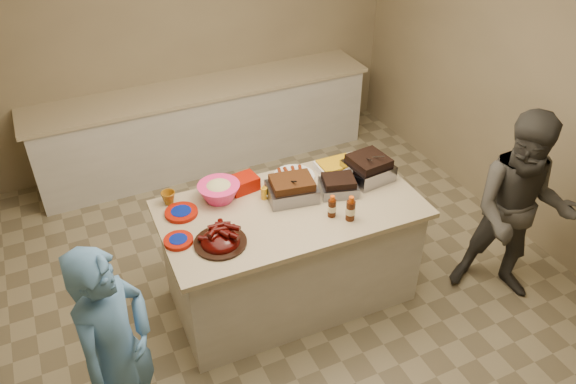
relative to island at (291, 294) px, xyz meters
name	(u,v)px	position (x,y,z in m)	size (l,w,h in m)	color
room	(294,289)	(0.05, 0.04, 0.00)	(4.50, 5.00, 2.70)	#90805F
back_counter	(206,126)	(0.05, 2.24, 0.45)	(3.60, 0.64, 0.90)	beige
island	(291,294)	(0.00, 0.00, 0.00)	(1.90, 1.00, 0.90)	beige
rib_platter	(221,244)	(-0.60, -0.17, 0.90)	(0.36, 0.36, 0.14)	#420402
pulled_pork_tray	(292,198)	(0.05, 0.10, 0.90)	(0.36, 0.27, 0.11)	#47230F
brisket_tray	(338,192)	(0.40, 0.01, 0.90)	(0.27, 0.23, 0.08)	black
roasting_pan	(367,177)	(0.71, 0.09, 0.90)	(0.32, 0.32, 0.13)	gray
coleslaw_bowl	(220,199)	(-0.44, 0.31, 0.90)	(0.31, 0.31, 0.22)	#FB2C7A
sausage_plate	(294,177)	(0.19, 0.34, 0.90)	(0.33, 0.33, 0.05)	silver
mac_cheese_dish	(336,170)	(0.53, 0.28, 0.90)	(0.31, 0.23, 0.08)	gold
bbq_bottle_a	(332,216)	(0.22, -0.22, 0.90)	(0.06, 0.06, 0.17)	#381505
bbq_bottle_b	(350,219)	(0.31, -0.31, 0.90)	(0.07, 0.07, 0.19)	#381505
mustard_bottle	(264,199)	(-0.14, 0.18, 0.90)	(0.05, 0.05, 0.13)	gold
sauce_bowl	(270,195)	(-0.08, 0.20, 0.90)	(0.14, 0.04, 0.14)	silver
plate_stack_large	(182,214)	(-0.75, 0.25, 0.90)	(0.23, 0.23, 0.03)	#941002
plate_stack_small	(179,242)	(-0.85, -0.04, 0.90)	(0.20, 0.20, 0.03)	#941002
plastic_cup	(169,203)	(-0.79, 0.42, 0.90)	(0.11, 0.10, 0.11)	#996013
basket_stack	(243,189)	(-0.23, 0.35, 0.90)	(0.22, 0.16, 0.11)	#941002
guest_gray	(496,288)	(1.58, -0.67, 0.00)	(0.78, 1.61, 0.61)	#43423C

